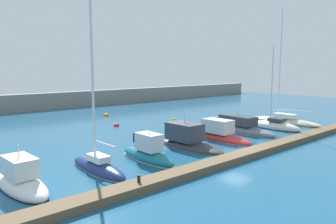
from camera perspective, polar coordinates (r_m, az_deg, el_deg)
The scene contains 15 objects.
ground_plane at distance 28.65m, azimuth 11.88°, elevation -6.77°, with size 120.00×120.00×0.00m, color #1E567A.
dock_pier at distance 27.63m, azimuth 14.80°, elevation -6.90°, with size 40.12×1.43×0.48m, color brown.
breakwater_seawall at distance 60.48m, azimuth -19.56°, elevation 1.93°, with size 108.00×2.04×2.84m, color gray.
motorboat_white_nearest at distance 21.34m, azimuth -24.61°, elevation -11.14°, with size 2.33×6.27×3.07m.
sailboat_navy_second at distance 23.17m, azimuth -12.32°, elevation -9.35°, with size 1.70×6.43×12.17m.
motorboat_teal_third at distance 25.22m, azimuth -3.61°, elevation -7.29°, with size 1.77×6.14×3.12m.
motorboat_charcoal_fourth at distance 29.38m, azimuth 3.49°, elevation -5.12°, with size 2.78×7.73×3.54m.
motorboat_red_fifth at distance 32.64m, azimuth 9.28°, elevation -3.94°, with size 2.07×6.96×3.10m.
motorboat_slate_sixth at distance 37.28m, azimuth 12.21°, elevation -2.67°, with size 2.83×9.78×2.80m.
sailboat_ivory_seventh at distance 40.11m, azimuth 18.44°, elevation -2.35°, with size 2.08×6.30×10.06m.
sailboat_sand_eighth at distance 44.84m, azimuth 20.00°, elevation -1.43°, with size 2.63×9.80×15.24m.
mooring_buoy_yellow at distance 44.65m, azimuth 0.96°, elevation -1.39°, with size 0.52×0.52×0.52m, color yellow.
mooring_buoy_red at distance 40.28m, azimuth -9.12°, elevation -2.49°, with size 0.74×0.74×0.74m, color red.
mooring_buoy_orange at distance 48.86m, azimuth -10.91°, elevation -0.73°, with size 0.90×0.90×0.90m, color orange.
dock_bollard at distance 19.31m, azimuth -5.19°, elevation -11.68°, with size 0.20×0.20×0.44m, color black.
Camera 1 is at (-22.34, -16.47, 7.12)m, focal length 34.38 mm.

